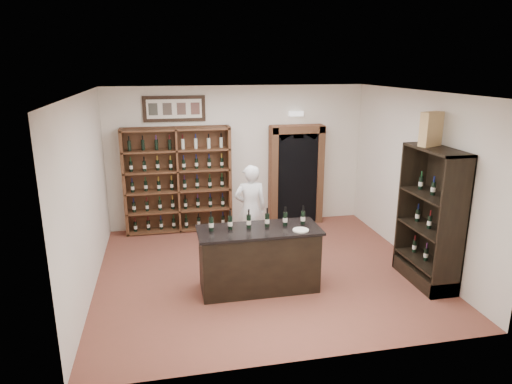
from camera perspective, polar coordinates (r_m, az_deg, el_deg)
floor at (r=7.94m, az=0.88°, el=-9.82°), size 5.50×5.50×0.00m
ceiling at (r=7.18m, az=0.98°, el=12.33°), size 5.50×5.50×0.00m
wall_back at (r=9.81m, az=-2.27°, el=4.40°), size 5.50×0.04×3.00m
wall_left at (r=7.35m, az=-20.50°, el=-0.48°), size 0.04×5.00×3.00m
wall_right at (r=8.44m, az=19.47°, el=1.63°), size 0.04×5.00×3.00m
wine_shelf at (r=9.62m, az=-9.74°, el=1.51°), size 2.20×0.38×2.20m
framed_picture at (r=9.51m, az=-10.18°, el=10.21°), size 1.25×0.04×0.52m
arched_doorway at (r=10.00m, az=5.01°, el=2.45°), size 1.17×0.35×2.17m
emergency_light at (r=9.88m, az=5.03°, el=9.71°), size 0.30×0.10×0.10m
tasting_counter at (r=7.16m, az=0.37°, el=-8.42°), size 1.88×0.78×1.00m
counter_bottle_0 at (r=6.90m, az=-5.62°, el=-3.98°), size 0.07×0.07×0.30m
counter_bottle_1 at (r=6.93m, az=-3.25°, el=-3.83°), size 0.07×0.07×0.30m
counter_bottle_2 at (r=6.98m, az=-0.91°, el=-3.68°), size 0.07×0.07×0.30m
counter_bottle_3 at (r=7.03m, az=1.40°, el=-3.52°), size 0.07×0.07×0.30m
counter_bottle_4 at (r=7.10m, az=3.67°, el=-3.36°), size 0.07×0.07×0.30m
counter_bottle_5 at (r=7.18m, az=5.89°, el=-3.19°), size 0.07×0.07×0.30m
side_cabinet at (r=7.81m, az=20.90°, el=-5.35°), size 0.48×1.20×2.20m
shopkeeper at (r=8.47m, az=-0.71°, el=-2.10°), size 0.62×0.41×1.66m
plate at (r=6.92m, az=5.61°, el=-4.77°), size 0.24×0.24×0.02m
wine_crate at (r=7.53m, az=21.04°, el=7.35°), size 0.40×0.27×0.53m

